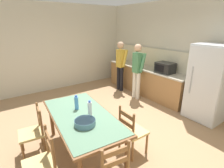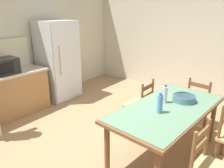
{
  "view_description": "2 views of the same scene",
  "coord_description": "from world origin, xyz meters",
  "px_view_note": "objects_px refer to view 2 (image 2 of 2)",
  "views": [
    {
      "loc": [
        2.83,
        -1.91,
        2.24
      ],
      "look_at": [
        0.22,
        -0.05,
        1.13
      ],
      "focal_mm": 28.0,
      "sensor_mm": 36.0,
      "label": 1
    },
    {
      "loc": [
        -2.24,
        -1.84,
        2.04
      ],
      "look_at": [
        0.04,
        -0.11,
        1.06
      ],
      "focal_mm": 35.0,
      "sensor_mm": 36.0,
      "label": 2
    }
  ],
  "objects_px": {
    "bottle_near_centre": "(160,104)",
    "chair_side_far_right": "(140,105)",
    "microwave": "(3,66)",
    "chair_side_near_left": "(210,168)",
    "bottle_off_centre": "(165,94)",
    "refrigerator": "(58,61)",
    "chair_head_end": "(200,103)",
    "dining_table": "(168,112)",
    "serving_bowl": "(184,98)"
  },
  "relations": [
    {
      "from": "serving_bowl",
      "to": "chair_head_end",
      "type": "height_order",
      "value": "chair_head_end"
    },
    {
      "from": "serving_bowl",
      "to": "chair_side_far_right",
      "type": "height_order",
      "value": "chair_side_far_right"
    },
    {
      "from": "microwave",
      "to": "bottle_off_centre",
      "type": "bearing_deg",
      "value": -74.67
    },
    {
      "from": "dining_table",
      "to": "chair_head_end",
      "type": "xyz_separation_m",
      "value": [
        1.23,
        -0.11,
        -0.26
      ]
    },
    {
      "from": "microwave",
      "to": "chair_head_end",
      "type": "xyz_separation_m",
      "value": [
        1.92,
        -3.13,
        -0.59
      ]
    },
    {
      "from": "serving_bowl",
      "to": "chair_head_end",
      "type": "relative_size",
      "value": 0.35
    },
    {
      "from": "chair_side_near_left",
      "to": "refrigerator",
      "type": "bearing_deg",
      "value": 79.78
    },
    {
      "from": "dining_table",
      "to": "chair_side_far_right",
      "type": "relative_size",
      "value": 2.15
    },
    {
      "from": "microwave",
      "to": "serving_bowl",
      "type": "relative_size",
      "value": 1.56
    },
    {
      "from": "bottle_near_centre",
      "to": "chair_side_near_left",
      "type": "distance_m",
      "value": 0.9
    },
    {
      "from": "bottle_off_centre",
      "to": "serving_bowl",
      "type": "bearing_deg",
      "value": -43.24
    },
    {
      "from": "refrigerator",
      "to": "dining_table",
      "type": "height_order",
      "value": "refrigerator"
    },
    {
      "from": "chair_head_end",
      "to": "refrigerator",
      "type": "bearing_deg",
      "value": 19.4
    },
    {
      "from": "chair_side_near_left",
      "to": "chair_head_end",
      "type": "height_order",
      "value": "same"
    },
    {
      "from": "bottle_near_centre",
      "to": "chair_side_far_right",
      "type": "relative_size",
      "value": 0.3
    },
    {
      "from": "microwave",
      "to": "chair_head_end",
      "type": "height_order",
      "value": "microwave"
    },
    {
      "from": "refrigerator",
      "to": "dining_table",
      "type": "distance_m",
      "value": 3.06
    },
    {
      "from": "chair_head_end",
      "to": "chair_side_far_right",
      "type": "xyz_separation_m",
      "value": [
        -0.73,
        0.82,
        0.0
      ]
    },
    {
      "from": "chair_head_end",
      "to": "chair_side_far_right",
      "type": "distance_m",
      "value": 1.1
    },
    {
      "from": "microwave",
      "to": "bottle_near_centre",
      "type": "height_order",
      "value": "microwave"
    },
    {
      "from": "chair_head_end",
      "to": "bottle_near_centre",
      "type": "bearing_deg",
      "value": 92.85
    },
    {
      "from": "microwave",
      "to": "bottle_near_centre",
      "type": "relative_size",
      "value": 1.85
    },
    {
      "from": "microwave",
      "to": "bottle_near_centre",
      "type": "xyz_separation_m",
      "value": [
        0.46,
        -2.99,
        -0.13
      ]
    },
    {
      "from": "dining_table",
      "to": "chair_head_end",
      "type": "distance_m",
      "value": 1.26
    },
    {
      "from": "serving_bowl",
      "to": "chair_side_far_right",
      "type": "relative_size",
      "value": 0.35
    },
    {
      "from": "refrigerator",
      "to": "chair_side_near_left",
      "type": "distance_m",
      "value": 3.89
    },
    {
      "from": "chair_side_far_right",
      "to": "microwave",
      "type": "bearing_deg",
      "value": -62.26
    },
    {
      "from": "bottle_off_centre",
      "to": "chair_side_near_left",
      "type": "relative_size",
      "value": 0.3
    },
    {
      "from": "bottle_near_centre",
      "to": "serving_bowl",
      "type": "xyz_separation_m",
      "value": [
        0.55,
        -0.12,
        -0.07
      ]
    },
    {
      "from": "microwave",
      "to": "serving_bowl",
      "type": "xyz_separation_m",
      "value": [
        1.02,
        -3.11,
        -0.2
      ]
    },
    {
      "from": "chair_side_near_left",
      "to": "chair_side_far_right",
      "type": "xyz_separation_m",
      "value": [
        0.98,
        1.42,
        0.0
      ]
    },
    {
      "from": "bottle_near_centre",
      "to": "chair_head_end",
      "type": "bearing_deg",
      "value": -5.1
    },
    {
      "from": "dining_table",
      "to": "microwave",
      "type": "bearing_deg",
      "value": 102.96
    },
    {
      "from": "refrigerator",
      "to": "bottle_near_centre",
      "type": "distance_m",
      "value": 3.09
    },
    {
      "from": "refrigerator",
      "to": "bottle_off_centre",
      "type": "height_order",
      "value": "refrigerator"
    },
    {
      "from": "refrigerator",
      "to": "bottle_off_centre",
      "type": "relative_size",
      "value": 6.73
    },
    {
      "from": "microwave",
      "to": "chair_side_far_right",
      "type": "distance_m",
      "value": 2.66
    },
    {
      "from": "bottle_near_centre",
      "to": "bottle_off_centre",
      "type": "height_order",
      "value": "same"
    },
    {
      "from": "serving_bowl",
      "to": "chair_side_far_right",
      "type": "distance_m",
      "value": 0.91
    },
    {
      "from": "refrigerator",
      "to": "chair_head_end",
      "type": "height_order",
      "value": "refrigerator"
    },
    {
      "from": "microwave",
      "to": "serving_bowl",
      "type": "distance_m",
      "value": 3.28
    },
    {
      "from": "bottle_near_centre",
      "to": "chair_side_near_left",
      "type": "relative_size",
      "value": 0.3
    },
    {
      "from": "microwave",
      "to": "chair_side_near_left",
      "type": "height_order",
      "value": "microwave"
    },
    {
      "from": "chair_head_end",
      "to": "chair_side_far_right",
      "type": "bearing_deg",
      "value": 49.82
    },
    {
      "from": "microwave",
      "to": "serving_bowl",
      "type": "bearing_deg",
      "value": -71.95
    },
    {
      "from": "dining_table",
      "to": "serving_bowl",
      "type": "relative_size",
      "value": 6.11
    },
    {
      "from": "dining_table",
      "to": "refrigerator",
      "type": "bearing_deg",
      "value": 78.72
    },
    {
      "from": "refrigerator",
      "to": "chair_side_near_left",
      "type": "relative_size",
      "value": 2.0
    },
    {
      "from": "refrigerator",
      "to": "chair_side_near_left",
      "type": "height_order",
      "value": "refrigerator"
    },
    {
      "from": "microwave",
      "to": "chair_side_near_left",
      "type": "bearing_deg",
      "value": -86.84
    }
  ]
}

